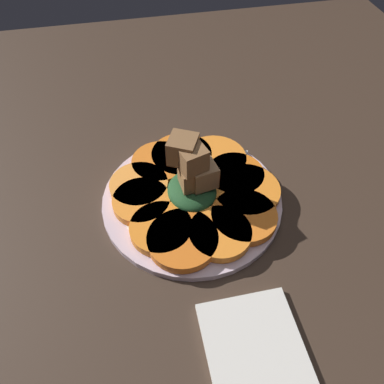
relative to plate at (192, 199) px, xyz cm
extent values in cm
cube|color=#38281E|center=(0.00, 0.00, -1.52)|extent=(120.00, 120.00, 2.00)
cylinder|color=silver|center=(0.00, 0.00, -0.02)|extent=(25.69, 25.69, 1.00)
cylinder|color=white|center=(0.00, 0.00, 0.03)|extent=(20.55, 20.55, 1.00)
cylinder|color=orange|center=(2.21, -7.01, 1.23)|extent=(8.49, 8.49, 1.29)
cylinder|color=orange|center=(6.03, -4.78, 1.23)|extent=(9.78, 9.78, 1.29)
cylinder|color=orange|center=(7.90, 0.46, 1.23)|extent=(9.35, 9.35, 1.29)
cylinder|color=orange|center=(7.03, 3.56, 1.23)|extent=(8.54, 8.54, 1.29)
cylinder|color=#F99438|center=(3.07, 7.20, 1.23)|extent=(8.45, 8.45, 1.29)
cylinder|color=orange|center=(-0.10, 7.20, 1.23)|extent=(8.08, 8.08, 1.29)
cylinder|color=orange|center=(-5.05, 5.22, 1.23)|extent=(8.33, 8.33, 1.29)
cylinder|color=orange|center=(-7.34, 2.76, 1.23)|extent=(9.26, 9.26, 1.29)
cylinder|color=orange|center=(-7.38, -2.18, 1.23)|extent=(8.30, 8.30, 1.29)
cylinder|color=orange|center=(-5.42, -6.03, 1.23)|extent=(8.96, 8.96, 1.29)
cylinder|color=orange|center=(-1.06, -7.70, 1.23)|extent=(9.62, 9.62, 1.29)
ellipsoid|color=#1E4723|center=(0.00, 0.00, 1.88)|extent=(7.68, 6.91, 2.60)
cube|color=#9E754C|center=(0.40, -1.48, 4.91)|extent=(4.01, 4.01, 3.45)
cube|color=olive|center=(0.07, -0.16, 4.80)|extent=(3.53, 3.53, 3.22)
cube|color=brown|center=(1.55, 0.88, 8.52)|extent=(4.79, 4.79, 3.56)
cube|color=brown|center=(0.21, -0.16, 8.20)|extent=(4.19, 4.19, 3.35)
cube|color=silver|center=(1.99, -8.00, 0.78)|extent=(11.18, 5.12, 0.40)
cube|color=silver|center=(-4.06, -5.70, 0.78)|extent=(2.13, 2.66, 0.40)
cube|color=silver|center=(-7.20, -5.59, 0.78)|extent=(4.36, 1.90, 0.40)
cube|color=silver|center=(-6.96, -4.96, 0.78)|extent=(4.36, 1.90, 0.40)
cube|color=silver|center=(-6.72, -4.34, 0.78)|extent=(4.36, 1.90, 0.40)
cube|color=silver|center=(-6.49, -3.71, 0.78)|extent=(4.36, 1.90, 0.40)
cube|color=silver|center=(-24.62, -2.38, -0.12)|extent=(17.62, 10.57, 0.80)
camera|label=1|loc=(-33.64, 7.02, 41.70)|focal=35.00mm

